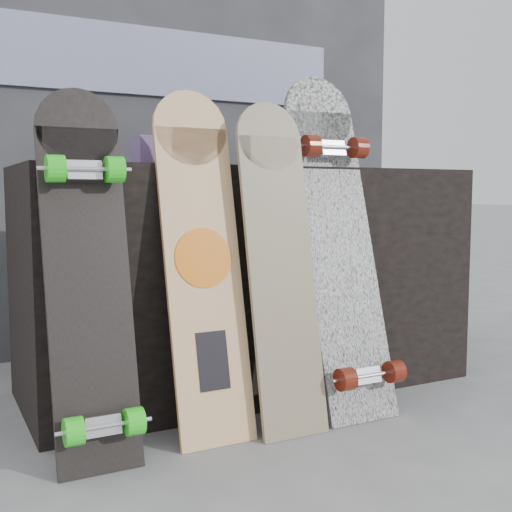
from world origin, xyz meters
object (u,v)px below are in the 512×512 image
longboard_cascadia (339,236)px  vendor_table (249,278)px  skateboard_dark (88,270)px  longboard_geisha (202,253)px  longboard_celtic (280,256)px

longboard_cascadia → vendor_table: bearing=111.5°
longboard_cascadia → skateboard_dark: (-0.82, -0.05, -0.06)m
vendor_table → skateboard_dark: size_ratio=1.61×
longboard_geisha → longboard_cascadia: size_ratio=0.92×
longboard_geisha → longboard_celtic: bearing=-14.3°
longboard_cascadia → longboard_geisha: bearing=-179.6°
longboard_geisha → skateboard_dark: (-0.34, -0.05, -0.03)m
skateboard_dark → vendor_table: bearing=31.6°
longboard_celtic → skateboard_dark: bearing=179.0°
longboard_celtic → longboard_cascadia: longboard_cascadia is taller
vendor_table → longboard_celtic: 0.46m
vendor_table → skateboard_dark: skateboard_dark is taller
vendor_table → longboard_geisha: size_ratio=1.57×
vendor_table → skateboard_dark: 0.80m
vendor_table → skateboard_dark: bearing=-148.4°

